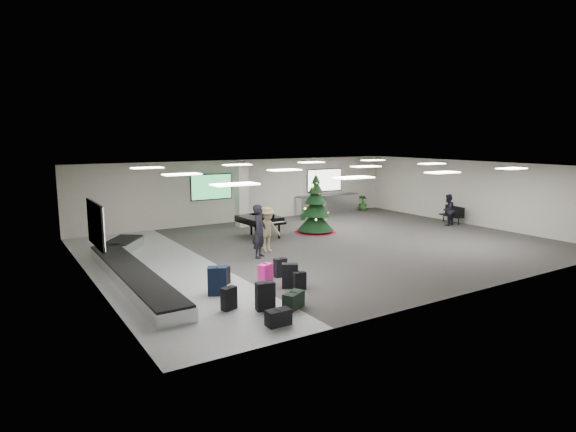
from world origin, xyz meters
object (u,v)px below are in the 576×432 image
baggage_carousel (130,269)px  service_counter (327,204)px  pink_suitcase (266,276)px  bench (452,213)px  christmas_tree (316,212)px  traveler_a (259,231)px  traveler_b (267,229)px  potted_plant_left (303,213)px  grand_piano (260,220)px  potted_plant_right (363,203)px  traveler_bench (448,210)px

baggage_carousel → service_counter: bearing=27.7°
pink_suitcase → bench: size_ratio=0.50×
christmas_tree → traveler_a: bearing=-148.4°
baggage_carousel → bench: bench is taller
baggage_carousel → traveler_b: bearing=4.8°
christmas_tree → potted_plant_left: bearing=65.6°
grand_piano → potted_plant_right: (9.09, 3.70, -0.33)m
potted_plant_right → bench: bearing=-79.8°
bench → traveler_bench: size_ratio=0.92×
bench → potted_plant_right: bearing=109.6°
baggage_carousel → traveler_bench: bearing=1.9°
bench → christmas_tree: bearing=176.2°
baggage_carousel → potted_plant_left: potted_plant_left is taller
service_counter → traveler_bench: bearing=-65.6°
pink_suitcase → bench: (13.39, 4.23, 0.14)m
potted_plant_left → potted_plant_right: bearing=10.2°
pink_suitcase → traveler_a: 3.62m
christmas_tree → grand_piano: bearing=173.5°
bench → traveler_a: bearing=-165.7°
baggage_carousel → christmas_tree: christmas_tree is taller
potted_plant_right → traveler_b: bearing=-148.7°
baggage_carousel → traveler_a: 4.67m
service_counter → potted_plant_left: bearing=-156.4°
christmas_tree → pink_suitcase: bearing=-135.3°
pink_suitcase → traveler_bench: traveler_bench is taller
traveler_a → traveler_bench: size_ratio=1.25×
traveler_a → baggage_carousel: bearing=133.4°
bench → traveler_bench: (-0.77, -0.33, 0.29)m
christmas_tree → traveler_b: (-3.77, -2.13, -0.10)m
service_counter → traveler_bench: 6.83m
pink_suitcase → potted_plant_left: 11.73m
traveler_bench → potted_plant_left: traveler_bench is taller
pink_suitcase → potted_plant_right: size_ratio=0.78×
traveler_b → traveler_bench: 10.37m
christmas_tree → bench: size_ratio=1.97×
baggage_carousel → service_counter: service_counter is taller
baggage_carousel → pink_suitcase: bearing=-47.9°
christmas_tree → traveler_bench: 6.92m
service_counter → potted_plant_right: (2.56, -0.15, -0.09)m
traveler_b → potted_plant_left: size_ratio=2.30×
baggage_carousel → pink_suitcase: pink_suitcase is taller
traveler_bench → bench: bearing=-170.0°
grand_piano → traveler_bench: traveler_bench is taller
service_counter → traveler_b: size_ratio=2.33×
grand_piano → traveler_b: (-1.02, -2.44, 0.08)m
baggage_carousel → traveler_a: size_ratio=4.95×
traveler_a → christmas_tree: bearing=-12.8°
pink_suitcase → christmas_tree: size_ratio=0.25×
traveler_a → potted_plant_left: 8.33m
baggage_carousel → grand_piano: (6.31, 2.89, 0.58)m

